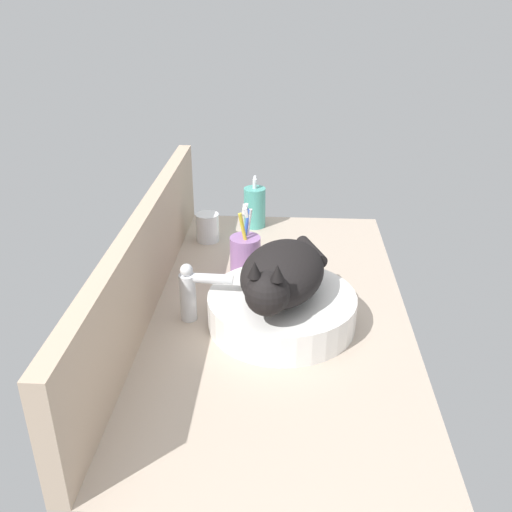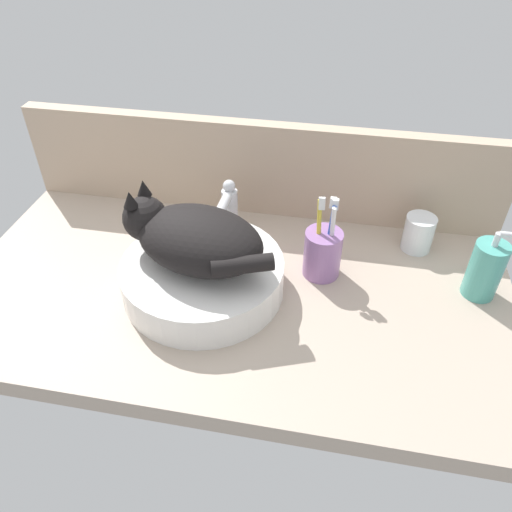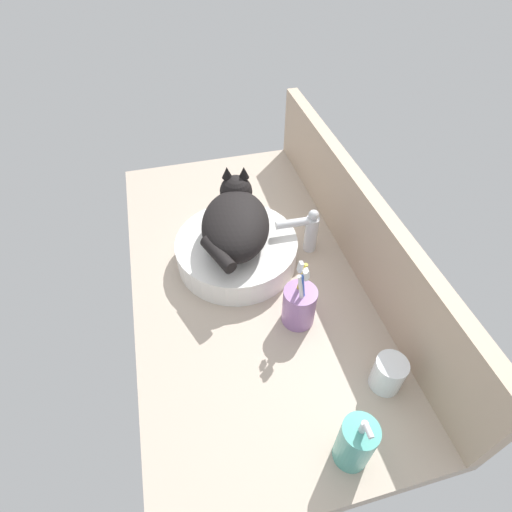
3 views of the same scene
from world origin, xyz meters
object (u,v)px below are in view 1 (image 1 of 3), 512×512
faucet (193,290)px  toothbrush_cup (245,255)px  sink_basin (282,310)px  cat (281,275)px  soap_dispenser (255,207)px  water_glass (208,229)px

faucet → toothbrush_cup: 24.12cm
sink_basin → cat: 9.43cm
cat → soap_dispenser: bearing=9.2°
sink_basin → water_glass: water_glass is taller
cat → water_glass: bearing=26.3°
sink_basin → cat: cat is taller
sink_basin → cat: size_ratio=1.03×
sink_basin → faucet: faucet is taller
faucet → toothbrush_cup: toothbrush_cup is taller
faucet → water_glass: 42.29cm
cat → water_glass: 50.12cm
sink_basin → toothbrush_cup: (22.76, 9.66, 1.92)cm
sink_basin → toothbrush_cup: size_ratio=1.72×
soap_dispenser → toothbrush_cup: (-31.45, 0.42, -0.65)cm
sink_basin → faucet: size_ratio=2.36×
soap_dispenser → toothbrush_cup: toothbrush_cup is taller
water_glass → sink_basin: bearing=-152.8°
cat → toothbrush_cup: bearing=21.3°
cat → soap_dispenser: 56.69cm
cat → water_glass: cat is taller
faucet → toothbrush_cup: bearing=-23.9°
sink_basin → water_glass: bearing=27.2°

